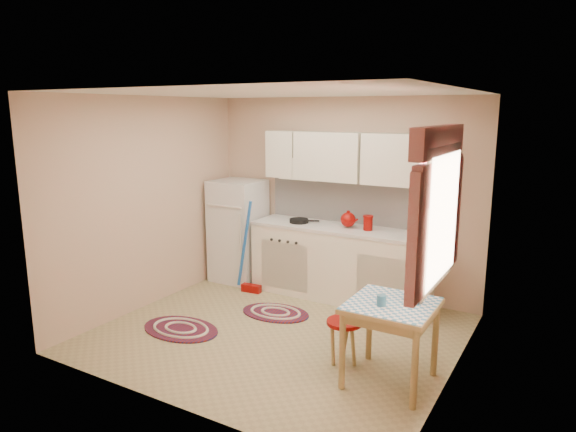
% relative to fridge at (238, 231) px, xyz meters
% --- Properties ---
extents(room_shell, '(3.64, 3.60, 2.52)m').
position_rel_fridge_xyz_m(room_shell, '(1.56, -1.01, 0.90)').
color(room_shell, tan).
rests_on(room_shell, ground).
extents(fridge, '(0.65, 0.60, 1.40)m').
position_rel_fridge_xyz_m(fridge, '(0.00, 0.00, 0.00)').
color(fridge, white).
rests_on(fridge, ground).
extents(broom, '(0.29, 0.15, 1.20)m').
position_rel_fridge_xyz_m(broom, '(0.44, -0.35, -0.10)').
color(broom, blue).
rests_on(broom, ground).
extents(base_cabinets, '(2.25, 0.60, 0.88)m').
position_rel_fridge_xyz_m(base_cabinets, '(1.51, 0.05, -0.26)').
color(base_cabinets, white).
rests_on(base_cabinets, ground).
extents(countertop, '(2.27, 0.62, 0.04)m').
position_rel_fridge_xyz_m(countertop, '(1.51, 0.05, 0.20)').
color(countertop, silver).
rests_on(countertop, base_cabinets).
extents(frying_pan, '(0.32, 0.32, 0.05)m').
position_rel_fridge_xyz_m(frying_pan, '(0.96, 0.00, 0.24)').
color(frying_pan, black).
rests_on(frying_pan, countertop).
extents(red_kettle, '(0.25, 0.24, 0.20)m').
position_rel_fridge_xyz_m(red_kettle, '(1.62, 0.05, 0.32)').
color(red_kettle, '#830804').
rests_on(red_kettle, countertop).
extents(red_canister, '(0.14, 0.14, 0.16)m').
position_rel_fridge_xyz_m(red_canister, '(1.88, 0.05, 0.30)').
color(red_canister, '#830804').
rests_on(red_canister, countertop).
extents(table, '(0.72, 0.72, 0.72)m').
position_rel_fridge_xyz_m(table, '(2.76, -1.61, -0.34)').
color(table, tan).
rests_on(table, ground).
extents(stool, '(0.40, 0.40, 0.42)m').
position_rel_fridge_xyz_m(stool, '(2.28, -1.50, -0.49)').
color(stool, '#830804').
rests_on(stool, ground).
extents(coffee_pot, '(0.18, 0.16, 0.30)m').
position_rel_fridge_xyz_m(coffee_pot, '(2.93, -1.49, 0.17)').
color(coffee_pot, '#2A6082').
rests_on(coffee_pot, table).
extents(mug, '(0.09, 0.09, 0.10)m').
position_rel_fridge_xyz_m(mug, '(2.70, -1.71, 0.07)').
color(mug, '#2A6082').
rests_on(mug, table).
extents(rug_center, '(0.86, 0.62, 0.02)m').
position_rel_fridge_xyz_m(rug_center, '(1.10, -0.81, -0.69)').
color(rug_center, maroon).
rests_on(rug_center, ground).
extents(rug_left, '(0.91, 0.61, 0.02)m').
position_rel_fridge_xyz_m(rug_left, '(0.45, -1.71, -0.69)').
color(rug_left, maroon).
rests_on(rug_left, ground).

